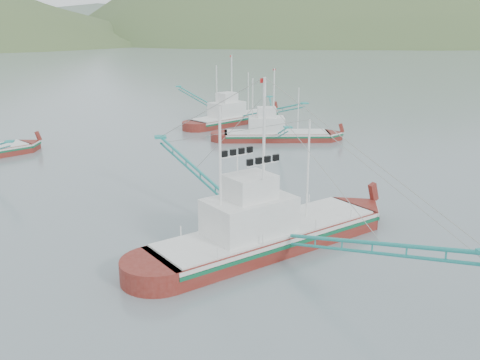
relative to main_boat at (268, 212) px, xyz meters
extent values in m
plane|color=slate|center=(-0.80, -0.28, -2.57)|extent=(1200.00, 1200.00, 0.00)
cube|color=maroon|center=(0.13, 0.06, -2.34)|extent=(17.28, 11.26, 2.26)
cube|color=silver|center=(0.13, 0.06, -1.38)|extent=(17.01, 11.19, 0.25)
cube|color=#0C5A37|center=(0.13, 0.06, -1.67)|extent=(17.02, 11.21, 0.25)
cube|color=silver|center=(0.13, 0.06, -1.16)|extent=(16.41, 10.69, 0.14)
cube|color=silver|center=(-1.41, -0.66, 0.03)|extent=(6.65, 5.66, 2.49)
cube|color=silver|center=(-1.41, -0.66, 2.06)|extent=(3.71, 3.49, 1.58)
cylinder|color=white|center=(-0.39, -0.18, 3.87)|extent=(0.18, 0.18, 10.17)
cylinder|color=white|center=(-3.46, -1.61, 3.11)|extent=(0.16, 0.16, 8.65)
cylinder|color=white|center=(3.20, 1.49, 2.35)|extent=(0.14, 0.14, 7.12)
cube|color=maroon|center=(9.49, 33.52, -2.39)|extent=(14.04, 5.84, 1.82)
cube|color=silver|center=(9.49, 33.52, -1.62)|extent=(13.78, 5.86, 0.20)
cube|color=#0C5A37|center=(9.49, 33.52, -1.84)|extent=(13.78, 5.88, 0.20)
cube|color=silver|center=(9.49, 33.52, -1.44)|extent=(13.33, 5.54, 0.11)
cube|color=silver|center=(8.14, 33.74, -0.48)|extent=(4.96, 3.62, 2.00)
cube|color=silver|center=(8.14, 33.74, 1.15)|extent=(2.66, 2.36, 1.27)
cylinder|color=white|center=(9.04, 33.59, 2.61)|extent=(0.15, 0.15, 8.17)
cylinder|color=white|center=(6.35, 34.04, 1.99)|extent=(0.13, 0.13, 6.95)
cylinder|color=white|center=(12.17, 33.07, 1.38)|extent=(0.11, 0.11, 5.72)
cube|color=maroon|center=(6.26, 46.65, -2.37)|extent=(14.81, 11.58, 2.01)
cube|color=silver|center=(6.26, 46.65, -1.52)|extent=(14.60, 11.48, 0.22)
cube|color=#0C5A37|center=(6.26, 46.65, -1.77)|extent=(14.61, 11.50, 0.22)
cube|color=silver|center=(6.26, 46.65, -1.32)|extent=(14.07, 11.00, 0.12)
cube|color=silver|center=(5.00, 45.82, -0.26)|extent=(5.96, 5.43, 2.21)
cube|color=silver|center=(5.00, 45.82, 1.54)|extent=(3.39, 3.27, 1.41)
cylinder|color=white|center=(5.84, 46.37, 3.15)|extent=(0.16, 0.16, 9.03)
cylinder|color=white|center=(3.32, 44.73, 2.47)|extent=(0.14, 0.14, 7.68)
cylinder|color=white|center=(8.78, 48.29, 1.80)|extent=(0.12, 0.12, 6.32)
ellipsoid|color=#43592D|center=(239.20, 429.72, -2.57)|extent=(684.00, 432.00, 306.00)
ellipsoid|color=slate|center=(29.20, 559.72, -2.57)|extent=(960.00, 400.00, 240.00)
camera|label=1|loc=(-8.29, -32.78, 12.19)|focal=40.00mm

